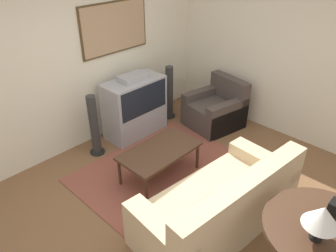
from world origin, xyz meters
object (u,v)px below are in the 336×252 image
(armchair, at_px, (215,110))
(mantel_clock, at_px, (334,208))
(tv, at_px, (135,107))
(speaker_tower_right, at_px, (169,94))
(coffee_table, at_px, (160,152))
(console_table, at_px, (325,234))
(couch, at_px, (220,206))
(speaker_tower_left, at_px, (94,127))
(table_lamp, at_px, (322,217))

(armchair, height_order, mantel_clock, mantel_clock)
(armchair, bearing_deg, tv, -113.94)
(tv, height_order, speaker_tower_right, tv)
(mantel_clock, bearing_deg, coffee_table, 91.82)
(mantel_clock, xyz_separation_m, speaker_tower_right, (1.31, 3.36, -0.37))
(coffee_table, distance_m, console_table, 2.28)
(armchair, distance_m, speaker_tower_right, 0.90)
(couch, height_order, console_table, couch)
(armchair, xyz_separation_m, speaker_tower_left, (-2.01, 0.81, 0.18))
(armchair, height_order, speaker_tower_right, speaker_tower_right)
(table_lamp, relative_size, speaker_tower_right, 0.37)
(tv, height_order, table_lamp, table_lamp)
(tv, xyz_separation_m, speaker_tower_left, (-0.83, -0.01, -0.04))
(armchair, bearing_deg, coffee_table, -68.45)
(couch, distance_m, armchair, 2.42)
(armchair, relative_size, speaker_tower_left, 1.01)
(coffee_table, distance_m, speaker_tower_left, 1.17)
(console_table, distance_m, table_lamp, 0.37)
(couch, xyz_separation_m, speaker_tower_left, (-0.10, 2.30, 0.16))
(table_lamp, distance_m, speaker_tower_right, 3.80)
(couch, xyz_separation_m, console_table, (0.04, -1.10, 0.38))
(armchair, distance_m, mantel_clock, 3.09)
(couch, relative_size, speaker_tower_left, 2.06)
(console_table, bearing_deg, tv, 78.57)
(tv, xyz_separation_m, armchair, (1.18, -0.82, -0.22))
(coffee_table, bearing_deg, tv, 64.28)
(tv, height_order, mantel_clock, tv)
(coffee_table, height_order, speaker_tower_left, speaker_tower_left)
(couch, bearing_deg, armchair, -136.94)
(armchair, bearing_deg, console_table, -24.92)
(tv, relative_size, couch, 0.53)
(coffee_table, xyz_separation_m, table_lamp, (-0.31, -2.23, 0.60))
(couch, height_order, armchair, couch)
(mantel_clock, height_order, speaker_tower_left, speaker_tower_left)
(speaker_tower_left, distance_m, speaker_tower_right, 1.66)
(console_table, xyz_separation_m, speaker_tower_right, (1.52, 3.40, -0.22))
(armchair, xyz_separation_m, mantel_clock, (-1.66, -2.55, 0.55))
(tv, distance_m, mantel_clock, 3.43)
(console_table, distance_m, speaker_tower_left, 3.41)
(console_table, bearing_deg, coffee_table, 86.55)
(mantel_clock, height_order, speaker_tower_right, speaker_tower_right)
(tv, height_order, armchair, tv)
(couch, bearing_deg, speaker_tower_right, -119.00)
(couch, xyz_separation_m, table_lamp, (-0.13, -1.06, 0.70))
(couch, distance_m, console_table, 1.16)
(armchair, bearing_deg, mantel_clock, -22.12)
(coffee_table, height_order, table_lamp, table_lamp)
(table_lamp, relative_size, mantel_clock, 2.22)
(armchair, bearing_deg, table_lamp, -27.68)
(table_lamp, bearing_deg, couch, 83.00)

